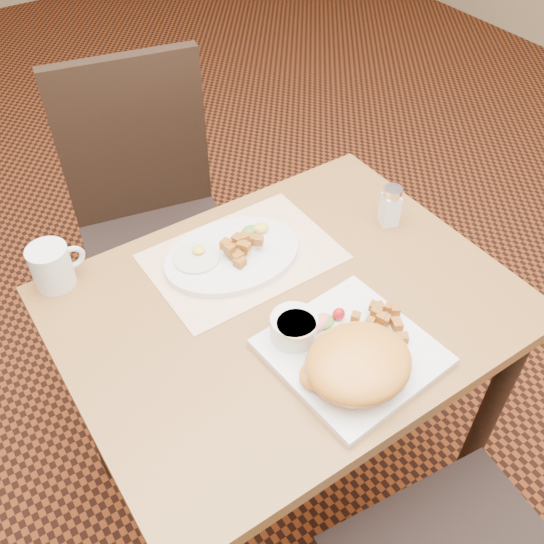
% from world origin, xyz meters
% --- Properties ---
extents(ground, '(8.00, 8.00, 0.00)m').
position_xyz_m(ground, '(0.00, 0.00, 0.00)').
color(ground, black).
rests_on(ground, ground).
extents(table, '(0.90, 0.70, 0.75)m').
position_xyz_m(table, '(0.00, 0.00, 0.64)').
color(table, '#915F2C').
rests_on(table, ground).
extents(chair_far, '(0.50, 0.51, 0.97)m').
position_xyz_m(chair_far, '(-0.02, 0.67, 0.54)').
color(chair_far, black).
rests_on(chair_far, ground).
extents(placemat, '(0.40, 0.28, 0.00)m').
position_xyz_m(placemat, '(-0.01, 0.16, 0.75)').
color(placemat, white).
rests_on(placemat, table).
extents(plate_square, '(0.30, 0.30, 0.02)m').
position_xyz_m(plate_square, '(0.02, -0.18, 0.76)').
color(plate_square, silver).
rests_on(plate_square, table).
extents(plate_oval, '(0.32, 0.25, 0.02)m').
position_xyz_m(plate_oval, '(-0.03, 0.17, 0.76)').
color(plate_oval, silver).
rests_on(plate_oval, placemat).
extents(hollandaise_mound, '(0.20, 0.18, 0.07)m').
position_xyz_m(hollandaise_mound, '(-0.01, -0.23, 0.80)').
color(hollandaise_mound, orange).
rests_on(hollandaise_mound, plate_square).
extents(ramekin, '(0.09, 0.09, 0.05)m').
position_xyz_m(ramekin, '(-0.05, -0.09, 0.79)').
color(ramekin, silver).
rests_on(ramekin, plate_square).
extents(garnish_sq, '(0.09, 0.05, 0.03)m').
position_xyz_m(garnish_sq, '(0.02, -0.10, 0.78)').
color(garnish_sq, '#387223').
rests_on(garnish_sq, plate_square).
extents(fried_egg, '(0.10, 0.10, 0.02)m').
position_xyz_m(fried_egg, '(-0.10, 0.20, 0.77)').
color(fried_egg, white).
rests_on(fried_egg, plate_oval).
extents(garnish_ov, '(0.07, 0.05, 0.02)m').
position_xyz_m(garnish_ov, '(0.05, 0.20, 0.78)').
color(garnish_ov, '#387223').
rests_on(garnish_ov, plate_oval).
extents(salt_shaker, '(0.05, 0.05, 0.10)m').
position_xyz_m(salt_shaker, '(0.34, 0.08, 0.80)').
color(salt_shaker, white).
rests_on(salt_shaker, table).
extents(coffee_mug, '(0.11, 0.08, 0.09)m').
position_xyz_m(coffee_mug, '(-0.37, 0.32, 0.80)').
color(coffee_mug, silver).
rests_on(coffee_mug, table).
extents(home_fries_sq, '(0.11, 0.11, 0.03)m').
position_xyz_m(home_fries_sq, '(0.11, -0.16, 0.78)').
color(home_fries_sq, '#B0671C').
rests_on(home_fries_sq, plate_square).
extents(home_fries_ov, '(0.10, 0.09, 0.04)m').
position_xyz_m(home_fries_ov, '(-0.01, 0.16, 0.79)').
color(home_fries_ov, '#B0671C').
rests_on(home_fries_ov, plate_oval).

